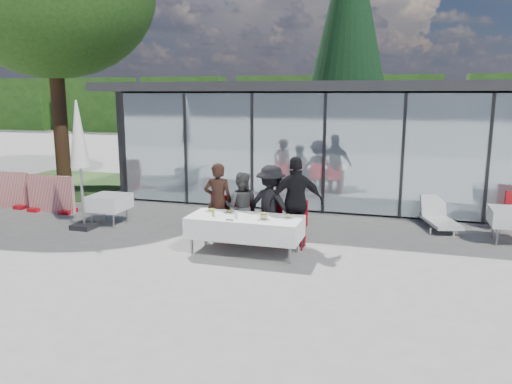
# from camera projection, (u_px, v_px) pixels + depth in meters

# --- Properties ---
(ground) EXTENTS (90.00, 90.00, 0.00)m
(ground) POSITION_uv_depth(u_px,v_px,m) (236.00, 259.00, 9.66)
(ground) COLOR gray
(ground) RESTS_ON ground
(pavilion) EXTENTS (14.80, 8.80, 3.44)m
(pavilion) POSITION_uv_depth(u_px,v_px,m) (374.00, 124.00, 16.35)
(pavilion) COLOR gray
(pavilion) RESTS_ON ground
(treeline) EXTENTS (62.50, 2.00, 4.40)m
(treeline) POSITION_uv_depth(u_px,v_px,m) (335.00, 107.00, 36.10)
(treeline) COLOR #1A3B12
(treeline) RESTS_ON ground
(dining_table) EXTENTS (2.26, 0.96, 0.75)m
(dining_table) POSITION_uv_depth(u_px,v_px,m) (245.00, 227.00, 9.90)
(dining_table) COLOR white
(dining_table) RESTS_ON ground
(diner_a) EXTENTS (0.71, 0.71, 1.70)m
(diner_a) POSITION_uv_depth(u_px,v_px,m) (218.00, 202.00, 10.76)
(diner_a) COLOR black
(diner_a) RESTS_ON ground
(diner_chair_a) EXTENTS (0.44, 0.44, 0.97)m
(diner_chair_a) POSITION_uv_depth(u_px,v_px,m) (219.00, 215.00, 10.84)
(diner_chair_a) COLOR #AE0B14
(diner_chair_a) RESTS_ON ground
(diner_b) EXTENTS (0.79, 0.79, 1.52)m
(diner_b) POSITION_uv_depth(u_px,v_px,m) (241.00, 207.00, 10.63)
(diner_b) COLOR #454545
(diner_b) RESTS_ON ground
(diner_chair_b) EXTENTS (0.44, 0.44, 0.97)m
(diner_chair_b) POSITION_uv_depth(u_px,v_px,m) (242.00, 217.00, 10.69)
(diner_chair_b) COLOR #AE0B14
(diner_chair_b) RESTS_ON ground
(diner_c) EXTENTS (1.34, 1.34, 1.69)m
(diner_c) POSITION_uv_depth(u_px,v_px,m) (271.00, 205.00, 10.43)
(diner_c) COLOR black
(diner_c) RESTS_ON ground
(diner_chair_c) EXTENTS (0.44, 0.44, 0.97)m
(diner_chair_c) POSITION_uv_depth(u_px,v_px,m) (271.00, 219.00, 10.50)
(diner_chair_c) COLOR #AE0B14
(diner_chair_c) RESTS_ON ground
(diner_d) EXTENTS (1.41, 1.41, 1.89)m
(diner_d) POSITION_uv_depth(u_px,v_px,m) (296.00, 202.00, 10.26)
(diner_d) COLOR black
(diner_d) RESTS_ON ground
(diner_chair_d) EXTENTS (0.44, 0.44, 0.97)m
(diner_chair_d) POSITION_uv_depth(u_px,v_px,m) (296.00, 221.00, 10.35)
(diner_chair_d) COLOR #AE0B14
(diner_chair_d) RESTS_ON ground
(plate_a) EXTENTS (0.25, 0.25, 0.07)m
(plate_a) POSITION_uv_depth(u_px,v_px,m) (211.00, 210.00, 10.29)
(plate_a) COLOR white
(plate_a) RESTS_ON dining_table
(plate_b) EXTENTS (0.25, 0.25, 0.07)m
(plate_b) POSITION_uv_depth(u_px,v_px,m) (230.00, 212.00, 10.15)
(plate_b) COLOR white
(plate_b) RESTS_ON dining_table
(plate_c) EXTENTS (0.25, 0.25, 0.07)m
(plate_c) POSITION_uv_depth(u_px,v_px,m) (264.00, 214.00, 9.95)
(plate_c) COLOR white
(plate_c) RESTS_ON dining_table
(plate_d) EXTENTS (0.25, 0.25, 0.07)m
(plate_d) POSITION_uv_depth(u_px,v_px,m) (288.00, 217.00, 9.71)
(plate_d) COLOR white
(plate_d) RESTS_ON dining_table
(plate_extra) EXTENTS (0.25, 0.25, 0.07)m
(plate_extra) POSITION_uv_depth(u_px,v_px,m) (264.00, 219.00, 9.59)
(plate_extra) COLOR white
(plate_extra) RESTS_ON dining_table
(juice_bottle) EXTENTS (0.06, 0.06, 0.15)m
(juice_bottle) POSITION_uv_depth(u_px,v_px,m) (213.00, 212.00, 9.89)
(juice_bottle) COLOR #8AC250
(juice_bottle) RESTS_ON dining_table
(drinking_glasses) EXTENTS (0.07, 0.07, 0.10)m
(drinking_glasses) POSITION_uv_depth(u_px,v_px,m) (236.00, 215.00, 9.77)
(drinking_glasses) COLOR silver
(drinking_glasses) RESTS_ON dining_table
(folded_eyeglasses) EXTENTS (0.14, 0.03, 0.01)m
(folded_eyeglasses) POSITION_uv_depth(u_px,v_px,m) (230.00, 220.00, 9.58)
(folded_eyeglasses) COLOR black
(folded_eyeglasses) RESTS_ON dining_table
(spare_table_left) EXTENTS (0.86, 0.86, 0.74)m
(spare_table_left) POSITION_uv_depth(u_px,v_px,m) (109.00, 202.00, 12.06)
(spare_table_left) COLOR white
(spare_table_left) RESTS_ON ground
(spare_table_right) EXTENTS (0.86, 0.86, 0.74)m
(spare_table_right) POSITION_uv_depth(u_px,v_px,m) (512.00, 218.00, 10.59)
(spare_table_right) COLOR white
(spare_table_right) RESTS_ON ground
(spare_chair_b) EXTENTS (0.57, 0.57, 0.97)m
(spare_chair_b) POSITION_uv_depth(u_px,v_px,m) (510.00, 208.00, 11.50)
(spare_chair_b) COLOR #AE0B14
(spare_chair_b) RESTS_ON ground
(market_umbrella) EXTENTS (0.50, 0.50, 3.00)m
(market_umbrella) POSITION_uv_depth(u_px,v_px,m) (79.00, 144.00, 11.41)
(market_umbrella) COLOR black
(market_umbrella) RESTS_ON ground
(lounger) EXTENTS (0.97, 1.45, 0.72)m
(lounger) POSITION_uv_depth(u_px,v_px,m) (438.00, 217.00, 11.86)
(lounger) COLOR white
(lounger) RESTS_ON ground
(conifer_tree) EXTENTS (4.00, 4.00, 10.50)m
(conifer_tree) POSITION_uv_depth(u_px,v_px,m) (349.00, 23.00, 20.57)
(conifer_tree) COLOR #382316
(conifer_tree) RESTS_ON ground
(grass_patch) EXTENTS (5.00, 5.00, 0.02)m
(grass_patch) POSITION_uv_depth(u_px,v_px,m) (65.00, 183.00, 17.70)
(grass_patch) COLOR #385926
(grass_patch) RESTS_ON ground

